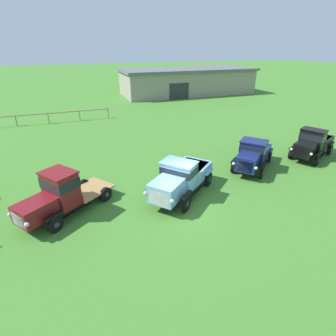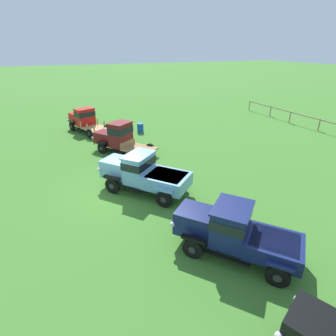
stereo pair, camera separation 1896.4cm
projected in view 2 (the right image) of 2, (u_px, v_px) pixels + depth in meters
The scene contains 7 objects.
ground_plane at pixel (119, 191), 14.39m from camera, with size 240.00×240.00×0.00m, color #3D7528.
paddock_fence at pixel (291, 114), 27.12m from camera, with size 13.02×0.47×1.18m.
vintage_truck_foreground_near at pixel (84, 119), 24.25m from camera, with size 5.46×3.42×2.15m.
vintage_truck_second_in_line at pixel (119, 137), 19.30m from camera, with size 4.98×4.25×2.30m.
vintage_truck_midrow_center at pixel (143, 172), 14.02m from camera, with size 4.90×4.52×2.11m.
vintage_truck_far_side at pixel (233, 230), 9.67m from camera, with size 4.55×4.20×2.02m.
oil_drum_beside_row at pixel (140, 128), 24.14m from camera, with size 0.61×0.61×0.84m.
Camera 2 is at (12.57, -2.54, 7.19)m, focal length 28.00 mm.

